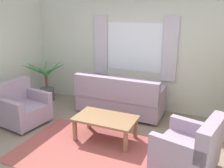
{
  "coord_description": "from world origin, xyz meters",
  "views": [
    {
      "loc": [
        1.8,
        -3.14,
        2.33
      ],
      "look_at": [
        0.1,
        0.7,
        1.01
      ],
      "focal_mm": 39.21,
      "sensor_mm": 36.0,
      "label": 1
    }
  ],
  "objects_px": {
    "armchair_left": "(22,107)",
    "coffee_table": "(105,120)",
    "couch": "(119,99)",
    "armchair_right": "(190,150)",
    "potted_plant": "(46,82)"
  },
  "relations": [
    {
      "from": "armchair_left",
      "to": "coffee_table",
      "type": "bearing_deg",
      "value": -78.68
    },
    {
      "from": "couch",
      "to": "armchair_right",
      "type": "height_order",
      "value": "couch"
    },
    {
      "from": "armchair_right",
      "to": "potted_plant",
      "type": "bearing_deg",
      "value": -98.63
    },
    {
      "from": "couch",
      "to": "armchair_left",
      "type": "height_order",
      "value": "couch"
    },
    {
      "from": "armchair_left",
      "to": "coffee_table",
      "type": "height_order",
      "value": "armchair_left"
    },
    {
      "from": "couch",
      "to": "armchair_left",
      "type": "distance_m",
      "value": 2.08
    },
    {
      "from": "coffee_table",
      "to": "potted_plant",
      "type": "height_order",
      "value": "potted_plant"
    },
    {
      "from": "armchair_left",
      "to": "potted_plant",
      "type": "distance_m",
      "value": 1.33
    },
    {
      "from": "couch",
      "to": "armchair_right",
      "type": "relative_size",
      "value": 1.89
    },
    {
      "from": "couch",
      "to": "potted_plant",
      "type": "xyz_separation_m",
      "value": [
        -2.04,
        0.03,
        0.13
      ]
    },
    {
      "from": "couch",
      "to": "armchair_left",
      "type": "bearing_deg",
      "value": 36.57
    },
    {
      "from": "armchair_right",
      "to": "coffee_table",
      "type": "bearing_deg",
      "value": -89.1
    },
    {
      "from": "armchair_right",
      "to": "potted_plant",
      "type": "distance_m",
      "value": 4.03
    },
    {
      "from": "armchair_left",
      "to": "armchair_right",
      "type": "relative_size",
      "value": 0.94
    },
    {
      "from": "armchair_right",
      "to": "coffee_table",
      "type": "xyz_separation_m",
      "value": [
        -1.51,
        0.33,
        0.03
      ]
    }
  ]
}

